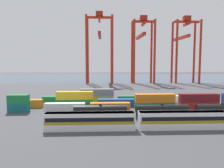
# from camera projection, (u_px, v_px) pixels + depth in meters

# --- Properties ---
(ground_plane) EXTENTS (420.00, 420.00, 0.00)m
(ground_plane) POSITION_uv_depth(u_px,v_px,m) (129.00, 93.00, 109.65)
(ground_plane) COLOR #424247
(harbour_water) EXTENTS (400.00, 110.00, 0.01)m
(harbour_water) POSITION_uv_depth(u_px,v_px,m) (117.00, 78.00, 209.36)
(harbour_water) COLOR #384C60
(harbour_water) RESTS_ON ground_plane
(passenger_train) EXTENTS (61.57, 3.14, 3.90)m
(passenger_train) POSITION_uv_depth(u_px,v_px,m) (183.00, 119.00, 50.70)
(passenger_train) COLOR silver
(passenger_train) RESTS_ON ground_plane
(freight_tank_row) EXTENTS (46.05, 2.73, 4.19)m
(freight_tank_row) POSITION_uv_depth(u_px,v_px,m) (162.00, 112.00, 59.09)
(freight_tank_row) COLOR #232326
(freight_tank_row) RESTS_ON ground_plane
(shipping_container_0) EXTENTS (6.04, 2.44, 2.60)m
(shipping_container_0) POSITION_uv_depth(u_px,v_px,m) (19.00, 108.00, 67.58)
(shipping_container_0) COLOR #146066
(shipping_container_0) RESTS_ON ground_plane
(shipping_container_1) EXTENTS (6.04, 2.44, 2.60)m
(shipping_container_1) POSITION_uv_depth(u_px,v_px,m) (18.00, 99.00, 67.32)
(shipping_container_1) COLOR #197538
(shipping_container_1) RESTS_ON shipping_container_0
(shipping_container_2) EXTENTS (12.10, 2.44, 2.60)m
(shipping_container_2) POSITION_uv_depth(u_px,v_px,m) (65.00, 107.00, 68.16)
(shipping_container_2) COLOR silver
(shipping_container_2) RESTS_ON ground_plane
(shipping_container_3) EXTENTS (12.10, 2.44, 2.60)m
(shipping_container_3) POSITION_uv_depth(u_px,v_px,m) (110.00, 107.00, 68.74)
(shipping_container_3) COLOR orange
(shipping_container_3) RESTS_ON ground_plane
(shipping_container_4) EXTENTS (12.10, 2.44, 2.60)m
(shipping_container_4) POSITION_uv_depth(u_px,v_px,m) (155.00, 106.00, 69.32)
(shipping_container_4) COLOR #197538
(shipping_container_4) RESTS_ON ground_plane
(shipping_container_5) EXTENTS (12.10, 2.44, 2.60)m
(shipping_container_5) POSITION_uv_depth(u_px,v_px,m) (155.00, 98.00, 69.06)
(shipping_container_5) COLOR orange
(shipping_container_5) RESTS_ON shipping_container_4
(shipping_container_6) EXTENTS (12.10, 2.44, 2.60)m
(shipping_container_6) POSITION_uv_depth(u_px,v_px,m) (199.00, 106.00, 69.90)
(shipping_container_6) COLOR #AD211C
(shipping_container_6) RESTS_ON ground_plane
(shipping_container_7) EXTENTS (12.10, 2.44, 2.60)m
(shipping_container_7) POSITION_uv_depth(u_px,v_px,m) (199.00, 98.00, 69.64)
(shipping_container_7) COLOR maroon
(shipping_container_7) RESTS_ON shipping_container_6
(shipping_container_10) EXTENTS (6.04, 2.44, 2.60)m
(shipping_container_10) POSITION_uv_depth(u_px,v_px,m) (33.00, 103.00, 74.34)
(shipping_container_10) COLOR orange
(shipping_container_10) RESTS_ON ground_plane
(shipping_container_11) EXTENTS (12.10, 2.44, 2.60)m
(shipping_container_11) POSITION_uv_depth(u_px,v_px,m) (75.00, 103.00, 74.92)
(shipping_container_11) COLOR #197538
(shipping_container_11) RESTS_ON ground_plane
(shipping_container_12) EXTENTS (12.10, 2.44, 2.60)m
(shipping_container_12) POSITION_uv_depth(u_px,v_px,m) (75.00, 95.00, 74.66)
(shipping_container_12) COLOR gold
(shipping_container_12) RESTS_ON shipping_container_11
(shipping_container_13) EXTENTS (12.10, 2.44, 2.60)m
(shipping_container_13) POSITION_uv_depth(u_px,v_px,m) (116.00, 103.00, 75.50)
(shipping_container_13) COLOR #1C4299
(shipping_container_13) RESTS_ON ground_plane
(shipping_container_14) EXTENTS (12.10, 2.44, 2.60)m
(shipping_container_14) POSITION_uv_depth(u_px,v_px,m) (157.00, 102.00, 76.08)
(shipping_container_14) COLOR gold
(shipping_container_14) RESTS_ON ground_plane
(shipping_container_15) EXTENTS (12.10, 2.44, 2.60)m
(shipping_container_15) POSITION_uv_depth(u_px,v_px,m) (197.00, 102.00, 76.66)
(shipping_container_15) COLOR silver
(shipping_container_15) RESTS_ON ground_plane
(shipping_container_18) EXTENTS (12.10, 2.44, 2.60)m
(shipping_container_18) POSITION_uv_depth(u_px,v_px,m) (60.00, 100.00, 81.32)
(shipping_container_18) COLOR #197538
(shipping_container_18) RESTS_ON ground_plane
(shipping_container_19) EXTENTS (12.10, 2.44, 2.60)m
(shipping_container_19) POSITION_uv_depth(u_px,v_px,m) (97.00, 100.00, 81.89)
(shipping_container_19) COLOR gold
(shipping_container_19) RESTS_ON ground_plane
(shipping_container_20) EXTENTS (12.10, 2.44, 2.60)m
(shipping_container_20) POSITION_uv_depth(u_px,v_px,m) (97.00, 92.00, 81.63)
(shipping_container_20) COLOR slate
(shipping_container_20) RESTS_ON shipping_container_19
(shipping_container_21) EXTENTS (12.10, 2.44, 2.60)m
(shipping_container_21) POSITION_uv_depth(u_px,v_px,m) (134.00, 99.00, 82.47)
(shipping_container_21) COLOR #197538
(shipping_container_21) RESTS_ON ground_plane
(shipping_container_22) EXTENTS (12.10, 2.44, 2.60)m
(shipping_container_22) POSITION_uv_depth(u_px,v_px,m) (171.00, 99.00, 83.04)
(shipping_container_22) COLOR silver
(shipping_container_22) RESTS_ON ground_plane
(gantry_crane_west) EXTENTS (18.79, 37.73, 49.17)m
(gantry_crane_west) POSITION_uv_depth(u_px,v_px,m) (100.00, 41.00, 158.14)
(gantry_crane_west) COLOR red
(gantry_crane_west) RESTS_ON ground_plane
(gantry_crane_central) EXTENTS (15.66, 34.85, 46.64)m
(gantry_crane_central) POSITION_uv_depth(u_px,v_px,m) (143.00, 43.00, 159.38)
(gantry_crane_central) COLOR red
(gantry_crane_central) RESTS_ON ground_plane
(gantry_crane_east) EXTENTS (17.99, 36.25, 46.66)m
(gantry_crane_east) POSITION_uv_depth(u_px,v_px,m) (185.00, 43.00, 160.88)
(gantry_crane_east) COLOR red
(gantry_crane_east) RESTS_ON ground_plane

